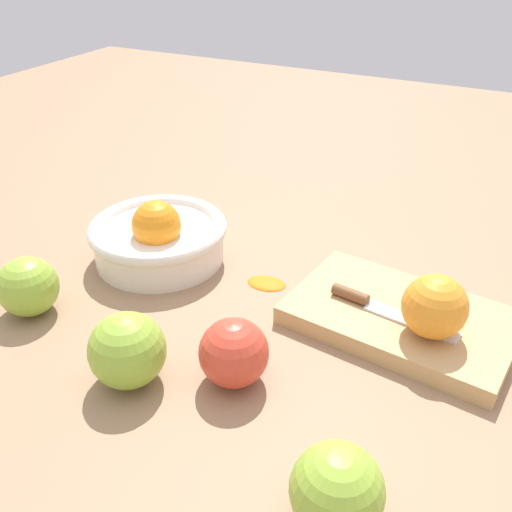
{
  "coord_description": "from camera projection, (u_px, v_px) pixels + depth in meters",
  "views": [
    {
      "loc": [
        0.25,
        -0.5,
        0.42
      ],
      "look_at": [
        -0.03,
        0.07,
        0.04
      ],
      "focal_mm": 40.25,
      "sensor_mm": 36.0,
      "label": 1
    }
  ],
  "objects": [
    {
      "name": "cutting_board",
      "position": [
        401.0,
        318.0,
        0.67
      ],
      "size": [
        0.27,
        0.19,
        0.02
      ],
      "primitive_type": "cube",
      "rotation": [
        0.0,
        0.0,
        -0.12
      ],
      "color": "tan",
      "rests_on": "ground_plane"
    },
    {
      "name": "apple_front_left_2",
      "position": [
        28.0,
        287.0,
        0.69
      ],
      "size": [
        0.07,
        0.07,
        0.07
      ],
      "primitive_type": "sphere",
      "color": "#8EB738",
      "rests_on": "ground_plane"
    },
    {
      "name": "knife",
      "position": [
        376.0,
        306.0,
        0.67
      ],
      "size": [
        0.16,
        0.04,
        0.01
      ],
      "color": "silver",
      "rests_on": "cutting_board"
    },
    {
      "name": "bowl",
      "position": [
        159.0,
        237.0,
        0.79
      ],
      "size": [
        0.19,
        0.19,
        0.1
      ],
      "color": "white",
      "rests_on": "ground_plane"
    },
    {
      "name": "apple_front_center",
      "position": [
        234.0,
        353.0,
        0.58
      ],
      "size": [
        0.07,
        0.07,
        0.07
      ],
      "primitive_type": "sphere",
      "color": "#D6422D",
      "rests_on": "ground_plane"
    },
    {
      "name": "citrus_peel",
      "position": [
        267.0,
        281.0,
        0.75
      ],
      "size": [
        0.06,
        0.04,
        0.01
      ],
      "primitive_type": "ellipsoid",
      "rotation": [
        0.0,
        0.0,
        3.24
      ],
      "color": "orange",
      "rests_on": "ground_plane"
    },
    {
      "name": "apple_front_right",
      "position": [
        337.0,
        490.0,
        0.44
      ],
      "size": [
        0.08,
        0.08,
        0.08
      ],
      "primitive_type": "sphere",
      "color": "#8EB738",
      "rests_on": "ground_plane"
    },
    {
      "name": "ground_plane",
      "position": [
        256.0,
        317.0,
        0.69
      ],
      "size": [
        2.4,
        2.4,
        0.0
      ],
      "primitive_type": "plane",
      "color": "#997556"
    },
    {
      "name": "orange_on_board",
      "position": [
        435.0,
        307.0,
        0.61
      ],
      "size": [
        0.07,
        0.07,
        0.07
      ],
      "primitive_type": "sphere",
      "color": "orange",
      "rests_on": "cutting_board"
    },
    {
      "name": "apple_front_left",
      "position": [
        127.0,
        350.0,
        0.58
      ],
      "size": [
        0.08,
        0.08,
        0.08
      ],
      "primitive_type": "sphere",
      "color": "#8EB738",
      "rests_on": "ground_plane"
    }
  ]
}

